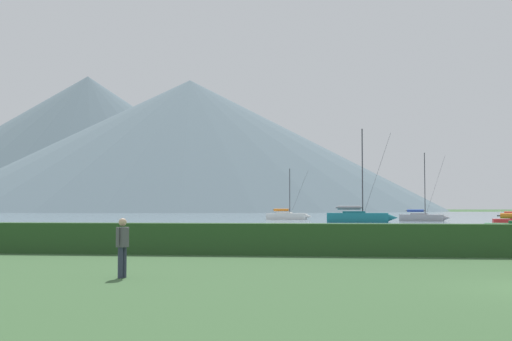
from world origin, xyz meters
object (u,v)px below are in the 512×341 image
Objects in this scene: sailboat_slip_0 at (287,216)px; sailboat_slip_4 at (359,217)px; person_seated_viewer at (122,243)px; sailboat_slip_1 at (422,217)px.

sailboat_slip_4 is at bearing -52.52° from sailboat_slip_0.
person_seated_viewer is (2.16, -87.07, 0.39)m from sailboat_slip_0.
person_seated_viewer is (-8.30, -68.74, 0.24)m from sailboat_slip_4.
sailboat_slip_1 is 12.46m from sailboat_slip_4.
sailboat_slip_0 is 87.09m from person_seated_viewer.
sailboat_slip_4 is 7.18× the size of person_seated_viewer.
sailboat_slip_4 reaches higher than sailboat_slip_0.
sailboat_slip_0 is 4.78× the size of person_seated_viewer.
sailboat_slip_0 reaches higher than person_seated_viewer.
sailboat_slip_1 is 79.36m from person_seated_viewer.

